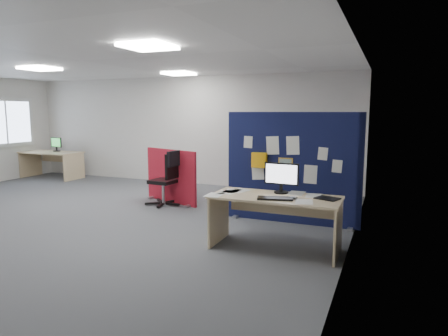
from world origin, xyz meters
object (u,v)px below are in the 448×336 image
(monitor_main, at_px, (281,176))
(monitor_second, at_px, (56,144))
(second_desk, at_px, (53,158))
(red_divider, at_px, (171,177))
(navy_divider, at_px, (291,168))
(main_desk, at_px, (276,208))
(office_chair, at_px, (168,175))

(monitor_main, xyz_separation_m, monitor_second, (-7.23, 3.15, -0.02))
(second_desk, distance_m, monitor_second, 0.41)
(red_divider, bearing_deg, navy_divider, 7.51)
(main_desk, xyz_separation_m, second_desk, (-7.26, 3.22, -0.00))
(navy_divider, xyz_separation_m, second_desk, (-7.15, 1.90, -0.36))
(second_desk, bearing_deg, main_desk, -23.91)
(monitor_main, xyz_separation_m, office_chair, (-2.63, 1.39, -0.36))
(navy_divider, distance_m, monitor_second, 7.39)
(monitor_main, relative_size, red_divider, 0.35)
(red_divider, bearing_deg, office_chair, -52.68)
(monitor_second, bearing_deg, main_desk, -15.01)
(navy_divider, xyz_separation_m, red_divider, (-2.59, 0.55, -0.39))
(navy_divider, bearing_deg, office_chair, 174.01)
(second_desk, xyz_separation_m, monitor_second, (0.04, 0.12, 0.39))
(monitor_second, bearing_deg, red_divider, -8.24)
(red_divider, bearing_deg, monitor_second, -178.61)
(monitor_second, bearing_deg, second_desk, -99.41)
(main_desk, height_order, red_divider, red_divider)
(main_desk, distance_m, monitor_second, 7.96)
(navy_divider, height_order, red_divider, navy_divider)
(red_divider, distance_m, monitor_second, 4.77)
(main_desk, xyz_separation_m, office_chair, (-2.61, 1.58, 0.05))
(main_desk, distance_m, red_divider, 3.29)
(main_desk, xyz_separation_m, monitor_main, (0.02, 0.19, 0.41))
(navy_divider, height_order, office_chair, navy_divider)
(monitor_main, height_order, second_desk, monitor_main)
(main_desk, relative_size, office_chair, 1.59)
(main_desk, bearing_deg, navy_divider, 94.93)
(monitor_main, distance_m, second_desk, 7.89)
(monitor_main, xyz_separation_m, second_desk, (-7.28, 3.03, -0.41))
(red_divider, bearing_deg, monitor_main, -12.24)
(navy_divider, xyz_separation_m, main_desk, (0.11, -1.32, -0.36))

